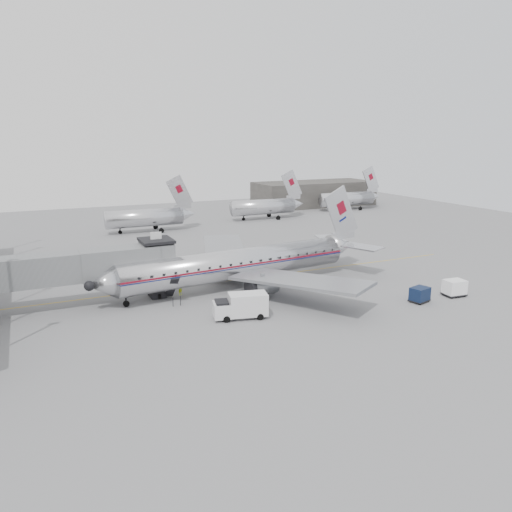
{
  "coord_description": "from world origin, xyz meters",
  "views": [
    {
      "loc": [
        -21.38,
        -48.43,
        17.19
      ],
      "look_at": [
        3.0,
        4.2,
        3.2
      ],
      "focal_mm": 35.0,
      "sensor_mm": 36.0,
      "label": 1
    }
  ],
  "objects_px": {
    "airliner": "(242,263)",
    "baggage_cart_navy": "(420,294)",
    "ramp_worker": "(180,288)",
    "baggage_cart_white": "(454,288)",
    "service_van": "(241,305)"
  },
  "relations": [
    {
      "from": "airliner",
      "to": "baggage_cart_navy",
      "type": "xyz_separation_m",
      "value": [
        14.87,
        -13.08,
        -1.94
      ]
    },
    {
      "from": "ramp_worker",
      "to": "baggage_cart_white",
      "type": "bearing_deg",
      "value": -62.31
    },
    {
      "from": "airliner",
      "to": "service_van",
      "type": "xyz_separation_m",
      "value": [
        -4.22,
        -9.53,
        -1.52
      ]
    },
    {
      "from": "airliner",
      "to": "baggage_cart_white",
      "type": "relative_size",
      "value": 14.42
    },
    {
      "from": "service_van",
      "to": "baggage_cart_white",
      "type": "xyz_separation_m",
      "value": [
        24.02,
        -3.55,
        -0.32
      ]
    },
    {
      "from": "airliner",
      "to": "baggage_cart_navy",
      "type": "relative_size",
      "value": 14.76
    },
    {
      "from": "service_van",
      "to": "airliner",
      "type": "bearing_deg",
      "value": 78.97
    },
    {
      "from": "baggage_cart_navy",
      "to": "ramp_worker",
      "type": "relative_size",
      "value": 1.51
    },
    {
      "from": "baggage_cart_navy",
      "to": "ramp_worker",
      "type": "height_order",
      "value": "baggage_cart_navy"
    },
    {
      "from": "service_van",
      "to": "baggage_cart_navy",
      "type": "distance_m",
      "value": 19.42
    },
    {
      "from": "baggage_cart_navy",
      "to": "airliner",
      "type": "bearing_deg",
      "value": 123.56
    },
    {
      "from": "airliner",
      "to": "baggage_cart_white",
      "type": "xyz_separation_m",
      "value": [
        19.81,
        -13.08,
        -1.83
      ]
    },
    {
      "from": "airliner",
      "to": "ramp_worker",
      "type": "xyz_separation_m",
      "value": [
        -7.49,
        -0.08,
        -2.01
      ]
    },
    {
      "from": "baggage_cart_white",
      "to": "ramp_worker",
      "type": "bearing_deg",
      "value": 159.16
    },
    {
      "from": "service_van",
      "to": "ramp_worker",
      "type": "bearing_deg",
      "value": 121.95
    }
  ]
}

